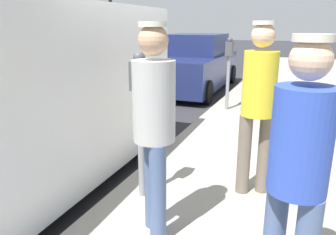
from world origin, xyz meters
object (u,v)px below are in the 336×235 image
Objects in this scene: parking_meter_near at (140,102)px; parked_sedan_ahead at (193,65)px; parking_meter_far at (229,61)px; pedestrian_in_yellow at (258,98)px; pedestrian_in_gray at (154,120)px; pedestrian_in_blue at (298,165)px.

parking_meter_near is 6.80m from parked_sedan_ahead.
parking_meter_far is 0.84× the size of pedestrian_in_yellow.
pedestrian_in_gray reaches higher than parking_meter_near.
pedestrian_in_gray is at bearing 160.52° from pedestrian_in_blue.
parking_meter_far is 0.34× the size of parked_sedan_ahead.
pedestrian_in_gray is at bearing -53.07° from parking_meter_near.
pedestrian_in_yellow is at bearing 106.17° from pedestrian_in_blue.
pedestrian_in_yellow is 1.27m from pedestrian_in_gray.
pedestrian_in_yellow reaches higher than parked_sedan_ahead.
pedestrian_in_blue is (1.50, -4.94, -0.04)m from parking_meter_far.
pedestrian_in_blue is at bearing -19.48° from pedestrian_in_gray.
pedestrian_in_blue reaches higher than parked_sedan_ahead.
pedestrian_in_gray is 7.42m from parked_sedan_ahead.
parked_sedan_ahead is at bearing 105.84° from pedestrian_in_gray.
pedestrian_in_yellow reaches higher than pedestrian_in_gray.
pedestrian_in_gray is at bearing -74.16° from parked_sedan_ahead.
parking_meter_far reaches higher than parked_sedan_ahead.
parking_meter_far is 0.88× the size of pedestrian_in_blue.
parking_meter_near is 0.85× the size of pedestrian_in_gray.
pedestrian_in_blue is at bearing -73.15° from parking_meter_far.
pedestrian_in_yellow is 1.01× the size of pedestrian_in_gray.
pedestrian_in_blue is (1.50, -0.92, -0.04)m from parking_meter_near.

